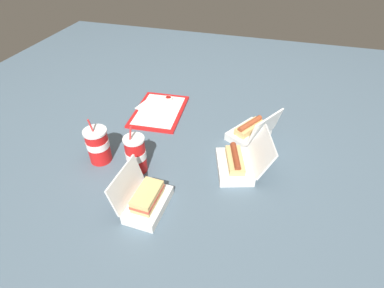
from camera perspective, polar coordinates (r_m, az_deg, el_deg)
name	(u,v)px	position (r m, az deg, el deg)	size (l,w,h in m)	color
ground_plane	(187,147)	(1.43, -0.99, -0.60)	(3.20, 3.20, 0.00)	#4C6070
food_tray	(159,111)	(1.69, -6.27, 6.24)	(0.39, 0.28, 0.01)	red
ketchup_cup	(168,99)	(1.76, -4.50, 8.57)	(0.04, 0.04, 0.02)	white
napkin_stack	(147,107)	(1.72, -8.53, 7.05)	(0.10, 0.10, 0.00)	white
plastic_fork	(174,109)	(1.68, -3.47, 6.61)	(0.11, 0.01, 0.01)	white
clamshell_hotdog_right	(251,131)	(1.49, 11.14, 2.44)	(0.27, 0.25, 0.17)	white
clamshell_sandwich_back	(146,200)	(1.15, -8.82, -10.44)	(0.21, 0.17, 0.16)	white
clamshell_hotdog_left	(238,163)	(1.30, 8.70, -3.54)	(0.26, 0.27, 0.17)	white
soda_cup_back	(136,154)	(1.28, -10.64, -1.94)	(0.09, 0.09, 0.23)	red
soda_cup_left	(98,145)	(1.37, -17.46, -0.19)	(0.10, 0.10, 0.22)	red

